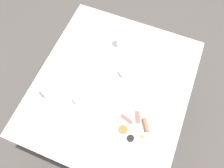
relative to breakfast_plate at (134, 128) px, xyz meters
The scene contains 11 objects.
ground_plane 0.84m from the breakfast_plate, 42.82° to the right, with size 8.00×8.00×0.00m, color #4C4742.
table 0.35m from the breakfast_plate, 42.82° to the right, with size 1.08×1.22×0.76m.
breakfast_plate is the anchor object (origin of this frame).
teapot_near 0.64m from the breakfast_plate, ahead, with size 0.17×0.13×0.13m.
teacup_with_saucer_left 0.42m from the breakfast_plate, ahead, with size 0.15×0.15×0.06m.
teacup_with_saucer_right 0.41m from the breakfast_plate, 60.90° to the right, with size 0.15×0.15×0.06m.
water_glass_tall 0.67m from the breakfast_plate, 61.29° to the right, with size 0.07×0.07×0.13m.
fork_by_plate 0.54m from the breakfast_plate, 27.99° to the right, with size 0.06×0.16×0.00m.
knife_by_plate 0.39m from the breakfast_plate, 21.08° to the left, with size 0.20×0.02×0.00m.
spoon_for_tea 0.90m from the breakfast_plate, 40.21° to the right, with size 0.14×0.09×0.00m.
fork_spare 0.86m from the breakfast_plate, 54.83° to the right, with size 0.17×0.02×0.00m.
Camera 1 is at (-0.24, 0.59, 2.19)m, focal length 35.00 mm.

